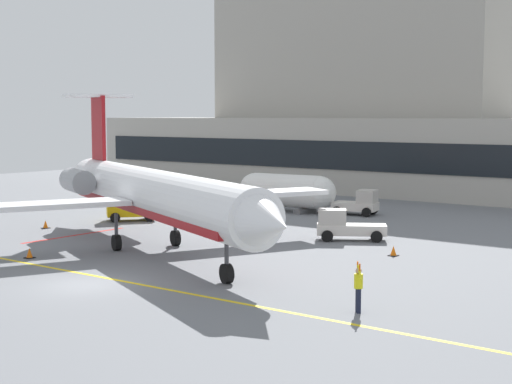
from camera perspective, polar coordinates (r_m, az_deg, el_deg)
ground at (r=35.69m, az=-12.39°, el=-6.74°), size 120.00×120.00×0.11m
terminal_building at (r=78.02m, az=11.35°, el=5.38°), size 79.43×14.45×21.20m
regional_jet at (r=43.60m, az=-7.77°, el=-0.11°), size 28.18×21.47×8.91m
baggage_tug at (r=56.37m, az=-9.43°, el=-1.17°), size 3.57×3.81×1.95m
pushback_tractor at (r=59.24m, az=7.58°, el=-0.83°), size 3.62×2.73×1.93m
belt_loader at (r=47.23m, az=6.58°, el=-2.49°), size 4.30×3.46×1.88m
fuel_tank at (r=60.94m, az=2.26°, el=0.09°), size 8.40×3.02×2.93m
marshaller at (r=30.12m, az=7.53°, el=-6.95°), size 0.60×0.69×1.95m
safety_cone_alpha at (r=42.87m, az=-16.29°, el=-4.36°), size 0.47×0.47×0.55m
safety_cone_bravo at (r=60.01m, az=-10.22°, el=-1.41°), size 0.47×0.47×0.55m
safety_cone_charlie at (r=53.77m, az=-15.20°, el=-2.33°), size 0.47×0.47×0.55m
safety_cone_delta at (r=42.46m, az=10.06°, el=-4.31°), size 0.47×0.47×0.55m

